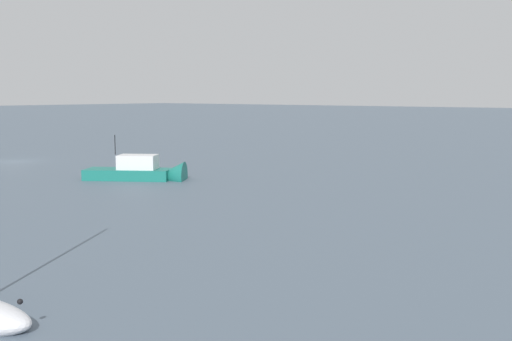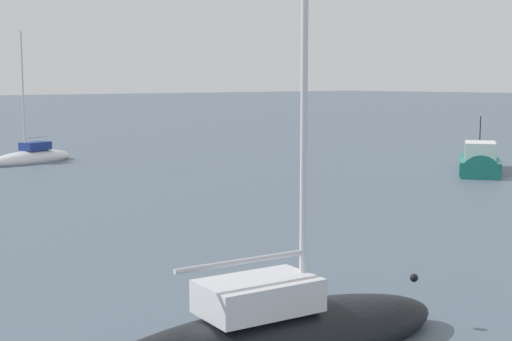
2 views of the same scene
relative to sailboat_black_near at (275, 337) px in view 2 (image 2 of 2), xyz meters
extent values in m
cube|color=silver|center=(0.06, 0.38, 0.90)|extent=(1.72, 2.46, 0.64)
cylinder|color=silver|center=(-0.10, -0.66, 5.48)|extent=(0.14, 0.14, 9.79)
cylinder|color=silver|center=(0.12, 0.74, 1.62)|extent=(0.54, 2.82, 0.10)
sphere|color=black|center=(-0.58, -3.71, 0.64)|extent=(0.19, 0.19, 0.19)
ellipsoid|color=silver|center=(36.04, -11.36, -0.16)|extent=(3.89, 7.00, 1.15)
cube|color=navy|center=(36.14, -11.68, 0.68)|extent=(1.67, 2.15, 0.53)
cylinder|color=silver|center=(35.88, -10.85, 4.30)|extent=(0.12, 0.12, 7.77)
cylinder|color=silver|center=(36.24, -11.97, 1.28)|extent=(0.80, 2.27, 0.09)
cube|color=#197266|center=(13.81, -29.69, -0.14)|extent=(5.29, 6.47, 1.04)
cone|color=#197266|center=(12.12, -27.08, -0.14)|extent=(3.02, 3.02, 2.19)
cube|color=white|center=(13.40, -29.07, 0.90)|extent=(2.94, 3.24, 1.04)
cube|color=#283847|center=(13.00, -28.44, 0.95)|extent=(1.45, 1.00, 0.73)
cylinder|color=black|center=(14.31, -30.48, 2.14)|extent=(0.06, 0.06, 1.45)
camera|label=1|loc=(43.65, 6.42, 5.87)|focal=44.40mm
camera|label=2|loc=(-10.17, 9.46, 5.01)|focal=51.33mm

